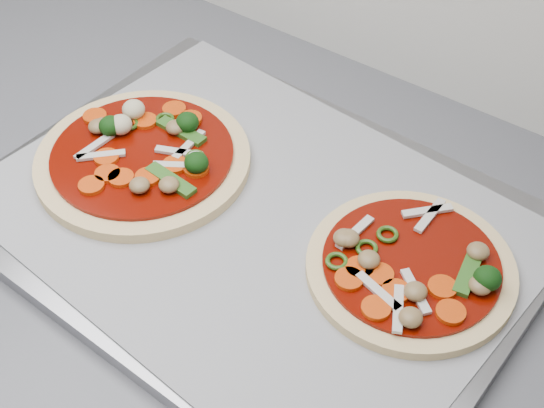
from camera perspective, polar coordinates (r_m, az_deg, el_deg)
The scene contains 5 objects.
countertop at distance 0.74m, azimuth -1.42°, elevation -3.14°, with size 3.60×0.60×0.04m, color #56575C.
baking_tray at distance 0.72m, azimuth -1.35°, elevation -1.50°, with size 0.51×0.38×0.02m, color gray.
parchment at distance 0.72m, azimuth -1.36°, elevation -0.98°, with size 0.49×0.36×0.00m, color #96969B.
pizza_left at distance 0.77m, azimuth -9.64°, elevation 3.60°, with size 0.28×0.28×0.04m.
pizza_right at distance 0.67m, azimuth 10.44°, elevation -4.74°, with size 0.23×0.23×0.03m.
Camera 1 is at (0.30, 0.91, 1.44)m, focal length 50.00 mm.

